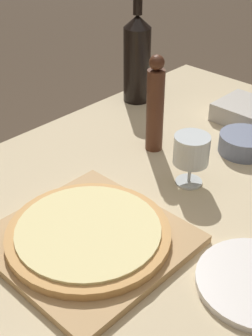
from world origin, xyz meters
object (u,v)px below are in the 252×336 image
at_px(wine_bottle, 137,58).
at_px(pepper_mill, 155,106).
at_px(wine_glass, 193,152).
at_px(pizza, 88,233).
at_px(small_bowl, 244,143).

height_order(wine_bottle, pepper_mill, wine_bottle).
bearing_deg(wine_glass, pizza, -93.02).
height_order(pepper_mill, wine_glass, pepper_mill).
bearing_deg(pizza, small_bowl, 86.88).
bearing_deg(small_bowl, pizza, -93.12).
distance_m(wine_bottle, small_bowl, 0.45).
distance_m(wine_bottle, pepper_mill, 0.32).
distance_m(wine_bottle, wine_glass, 0.50).
xyz_separation_m(wine_glass, small_bowl, (0.01, 0.22, -0.06)).
xyz_separation_m(pizza, small_bowl, (0.03, 0.54, -0.00)).
bearing_deg(wine_glass, wine_bottle, 147.66).
xyz_separation_m(pizza, pepper_mill, (-0.16, 0.38, 0.10)).
height_order(wine_bottle, wine_glass, wine_bottle).
xyz_separation_m(wine_bottle, wine_glass, (0.42, -0.27, -0.05)).
relative_size(wine_bottle, wine_glass, 2.74).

